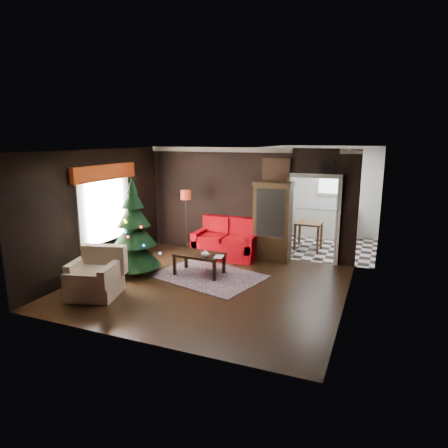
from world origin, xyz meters
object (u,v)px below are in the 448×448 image
at_px(floor_lamp, 186,224).
at_px(teapot, 205,254).
at_px(armchair, 94,273).
at_px(loveseat, 227,238).
at_px(wall_clock, 326,166).
at_px(coffee_table, 199,264).
at_px(christmas_tree, 134,229).
at_px(curio_cabinet, 273,223).
at_px(kitchen_table, 308,235).

distance_m(floor_lamp, teapot, 2.02).
bearing_deg(armchair, loveseat, 51.66).
relative_size(armchair, teapot, 5.77).
relative_size(teapot, wall_clock, 0.52).
xyz_separation_m(teapot, wall_clock, (2.17, 2.08, 1.81)).
height_order(floor_lamp, coffee_table, floor_lamp).
xyz_separation_m(floor_lamp, christmas_tree, (-0.34, -1.84, 0.22)).
relative_size(armchair, coffee_table, 0.90).
relative_size(loveseat, teapot, 10.24).
bearing_deg(wall_clock, armchair, -135.25).
bearing_deg(christmas_tree, wall_clock, 32.19).
xyz_separation_m(curio_cabinet, armchair, (-2.58, -3.57, -0.49)).
xyz_separation_m(curio_cabinet, christmas_tree, (-2.58, -2.20, 0.10)).
bearing_deg(teapot, loveseat, 96.03).
xyz_separation_m(coffee_table, kitchen_table, (1.88, 3.10, 0.12)).
distance_m(wall_clock, kitchen_table, 2.43).
distance_m(curio_cabinet, christmas_tree, 3.39).
xyz_separation_m(curio_cabinet, kitchen_table, (0.65, 1.43, -0.57)).
height_order(loveseat, christmas_tree, christmas_tree).
bearing_deg(coffee_table, curio_cabinet, 53.73).
xyz_separation_m(armchair, wall_clock, (3.78, 3.75, 1.92)).
bearing_deg(loveseat, kitchen_table, 42.51).
height_order(curio_cabinet, teapot, curio_cabinet).
bearing_deg(wall_clock, teapot, -136.26).
height_order(coffee_table, kitchen_table, kitchen_table).
distance_m(floor_lamp, coffee_table, 1.76).
height_order(wall_clock, kitchen_table, wall_clock).
bearing_deg(coffee_table, wall_clock, 37.35).
height_order(teapot, wall_clock, wall_clock).
relative_size(coffee_table, wall_clock, 3.31).
relative_size(floor_lamp, wall_clock, 5.49).
bearing_deg(christmas_tree, curio_cabinet, 40.45).
height_order(loveseat, curio_cabinet, curio_cabinet).
relative_size(curio_cabinet, teapot, 11.44).
distance_m(curio_cabinet, wall_clock, 1.88).
distance_m(loveseat, wall_clock, 3.04).
bearing_deg(armchair, coffee_table, 39.28).
relative_size(loveseat, christmas_tree, 0.78).
height_order(curio_cabinet, coffee_table, curio_cabinet).
relative_size(floor_lamp, kitchen_table, 2.34).
height_order(armchair, kitchen_table, armchair).
bearing_deg(wall_clock, christmas_tree, -147.81).
height_order(teapot, kitchen_table, kitchen_table).
xyz_separation_m(floor_lamp, kitchen_table, (2.89, 1.78, -0.45)).
height_order(loveseat, kitchen_table, loveseat).
xyz_separation_m(curio_cabinet, floor_lamp, (-2.24, -0.35, -0.12)).
xyz_separation_m(armchair, coffee_table, (1.36, 1.90, -0.21)).
bearing_deg(loveseat, wall_clock, 9.66).
xyz_separation_m(armchair, kitchen_table, (3.23, 5.00, -0.08)).
relative_size(floor_lamp, christmas_tree, 0.81).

